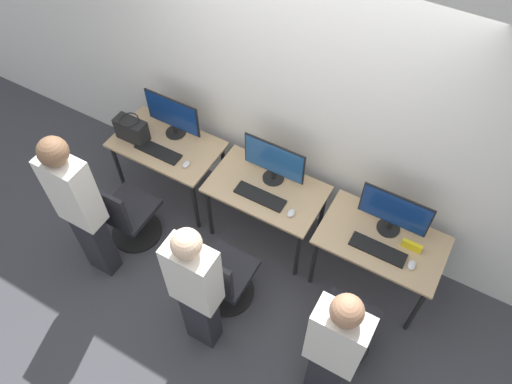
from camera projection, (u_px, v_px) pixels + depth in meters
name	position (u px, v px, depth m)	size (l,w,h in m)	color
ground_plane	(250.00, 256.00, 4.69)	(20.00, 20.00, 0.00)	#3D3D42
wall_back	(294.00, 98.00, 3.96)	(12.00, 0.05, 2.80)	silver
desk_left	(167.00, 150.00, 4.68)	(1.00, 0.60, 0.71)	tan
monitor_left	(173.00, 115.00, 4.51)	(0.56, 0.19, 0.42)	black
keyboard_left	(158.00, 151.00, 4.53)	(0.45, 0.13, 0.02)	black
mouse_left	(186.00, 164.00, 4.43)	(0.06, 0.09, 0.03)	silver
office_chair_left	(127.00, 216.00, 4.55)	(0.48, 0.48, 0.86)	black
person_left	(79.00, 207.00, 3.91)	(0.36, 0.22, 1.67)	#232328
desk_center	(266.00, 195.00, 4.36)	(1.00, 0.60, 0.71)	tan
monitor_center	(274.00, 161.00, 4.17)	(0.56, 0.19, 0.42)	black
keyboard_center	(260.00, 196.00, 4.22)	(0.45, 0.13, 0.02)	black
mouse_center	(291.00, 213.00, 4.11)	(0.06, 0.09, 0.03)	silver
office_chair_center	(222.00, 279.00, 4.16)	(0.48, 0.48, 0.86)	black
person_center	(196.00, 289.00, 3.56)	(0.36, 0.20, 1.56)	#232328
desk_right	(380.00, 246.00, 4.04)	(1.00, 0.60, 0.71)	tan
monitor_right	(394.00, 212.00, 3.86)	(0.56, 0.19, 0.42)	black
keyboard_right	(378.00, 249.00, 3.90)	(0.45, 0.13, 0.02)	black
mouse_right	(412.00, 265.00, 3.81)	(0.06, 0.09, 0.03)	silver
office_chair_right	(344.00, 331.00, 3.89)	(0.48, 0.48, 0.86)	black
person_right	(334.00, 349.00, 3.30)	(0.36, 0.20, 1.55)	#232328
handbag	(132.00, 129.00, 4.55)	(0.30, 0.18, 0.25)	black
placard_right	(412.00, 246.00, 3.89)	(0.16, 0.03, 0.08)	yellow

